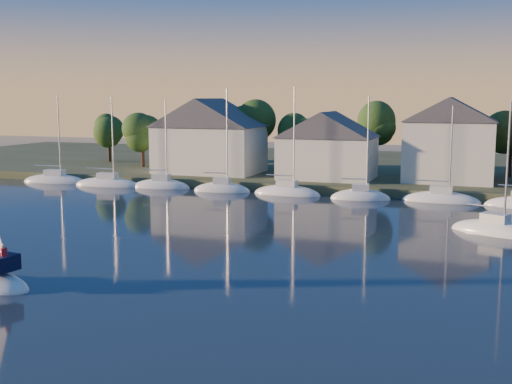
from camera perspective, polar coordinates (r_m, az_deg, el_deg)
The scene contains 8 objects.
shoreline_land at distance 95.33m, azimuth 12.34°, elevation 1.73°, with size 160.00×50.00×2.00m, color #333C23.
wooden_dock at distance 72.76m, azimuth 10.04°, elevation -0.22°, with size 120.00×3.00×1.00m, color brown.
clubhouse_west at distance 84.19m, azimuth -4.14°, elevation 5.10°, with size 13.65×9.45×9.64m.
clubhouse_centre at distance 78.24m, azimuth 6.40°, elevation 4.23°, with size 11.55×8.40×8.08m.
clubhouse_east at distance 78.23m, azimuth 16.82°, elevation 4.56°, with size 10.50×8.40×9.80m.
tree_line at distance 82.65m, azimuth 12.82°, elevation 5.72°, with size 93.40×5.40×8.90m.
moored_fleet at distance 71.59m, azimuth 3.32°, elevation -0.17°, with size 71.50×2.40×12.05m.
drifting_sailboat_right at distance 54.49m, azimuth 20.44°, elevation -3.41°, with size 7.62×5.19×11.53m.
Camera 1 is at (11.69, -19.00, 10.74)m, focal length 45.00 mm.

